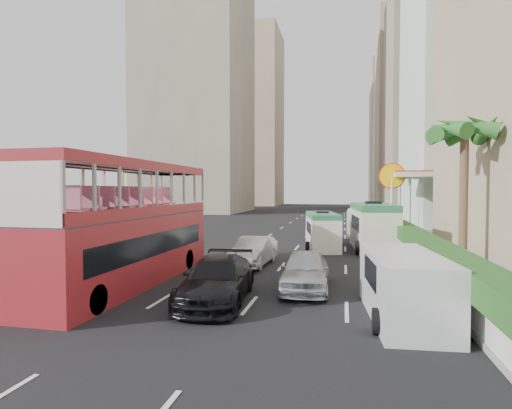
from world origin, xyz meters
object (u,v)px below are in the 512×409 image
(double_decker_bus, at_px, (129,223))
(car_silver_lane_b, at_px, (305,290))
(van_asset, at_px, (320,241))
(minibus_far, at_px, (373,227))
(car_silver_lane_a, at_px, (254,265))
(minibus_near, at_px, (322,231))
(shell_station, at_px, (428,203))
(car_black, at_px, (217,301))
(palm_tree, at_px, (464,202))
(panel_van_far, at_px, (361,223))
(panel_van_near, at_px, (404,286))

(double_decker_bus, bearing_deg, car_silver_lane_b, 4.30)
(van_asset, bearing_deg, car_silver_lane_b, -95.67)
(minibus_far, bearing_deg, car_silver_lane_a, -137.40)
(minibus_near, bearing_deg, van_asset, 85.37)
(car_silver_lane_a, relative_size, minibus_far, 0.65)
(car_silver_lane_a, distance_m, shell_station, 21.65)
(car_black, bearing_deg, palm_tree, 26.08)
(minibus_near, xyz_separation_m, minibus_far, (3.26, 0.10, 0.32))
(palm_tree, bearing_deg, panel_van_far, 102.47)
(panel_van_near, bearing_deg, car_black, 170.13)
(double_decker_bus, height_order, panel_van_far, double_decker_bus)
(double_decker_bus, relative_size, car_silver_lane_b, 2.46)
(car_silver_lane_a, relative_size, car_silver_lane_b, 0.99)
(car_black, xyz_separation_m, panel_van_near, (6.09, -0.55, 0.99))
(van_asset, relative_size, minibus_near, 0.88)
(car_silver_lane_a, distance_m, van_asset, 11.17)
(panel_van_far, bearing_deg, car_black, -102.51)
(panel_van_far, xyz_separation_m, palm_tree, (3.68, -16.63, 2.27))
(car_silver_lane_b, xyz_separation_m, shell_station, (8.77, 22.46, 2.75))
(minibus_near, xyz_separation_m, palm_tree, (6.51, -7.96, 2.19))
(panel_van_far, relative_size, shell_station, 0.69)
(double_decker_bus, xyz_separation_m, car_silver_lane_a, (4.13, 5.10, -2.53))
(car_black, xyz_separation_m, palm_tree, (9.42, 5.75, 3.38))
(panel_van_near, xyz_separation_m, shell_station, (5.53, 25.30, 1.76))
(minibus_far, relative_size, palm_tree, 1.06)
(minibus_far, bearing_deg, minibus_near, 177.06)
(double_decker_bus, relative_size, palm_tree, 1.72)
(car_silver_lane_b, bearing_deg, panel_van_near, -43.30)
(panel_van_near, bearing_deg, car_silver_lane_a, 125.87)
(double_decker_bus, xyz_separation_m, panel_van_near, (10.47, -2.30, -1.54))
(car_silver_lane_a, height_order, car_silver_lane_b, car_silver_lane_b)
(car_silver_lane_a, distance_m, minibus_far, 9.59)
(car_black, relative_size, minibus_far, 0.77)
(car_silver_lane_a, distance_m, car_silver_lane_b, 5.51)
(minibus_far, bearing_deg, double_decker_bus, -135.87)
(minibus_near, bearing_deg, shell_station, 42.20)
(double_decker_bus, xyz_separation_m, panel_van_far, (10.12, 20.63, -1.42))
(palm_tree, distance_m, shell_station, 19.14)
(car_silver_lane_a, height_order, shell_station, shell_station)
(double_decker_bus, height_order, minibus_far, double_decker_bus)
(panel_van_far, relative_size, palm_tree, 0.87)
(minibus_near, height_order, palm_tree, palm_tree)
(double_decker_bus, relative_size, minibus_far, 1.61)
(panel_van_near, relative_size, shell_station, 0.62)
(car_silver_lane_a, height_order, minibus_far, minibus_far)
(car_silver_lane_b, xyz_separation_m, van_asset, (-0.28, 15.36, 0.00))
(car_silver_lane_a, relative_size, shell_station, 0.55)
(car_silver_lane_b, height_order, car_black, same)
(car_silver_lane_b, xyz_separation_m, panel_van_far, (2.89, 20.09, 1.11))
(panel_van_near, xyz_separation_m, palm_tree, (3.33, 6.30, 2.39))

